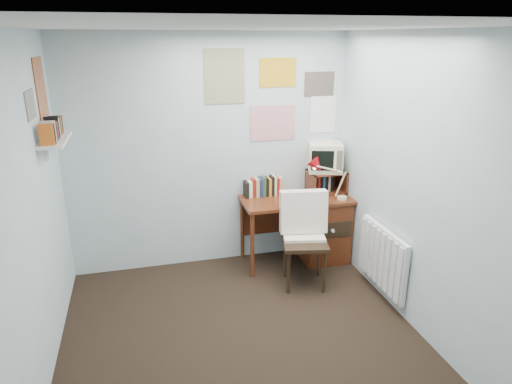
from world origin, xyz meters
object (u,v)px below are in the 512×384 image
at_px(radiator, 383,258).
at_px(wall_shelf, 55,140).
at_px(desk_lamp, 343,182).
at_px(tv_riser, 326,182).
at_px(desk_chair, 305,243).
at_px(crt_tv, 325,156).
at_px(desk, 318,225).

height_order(radiator, wall_shelf, wall_shelf).
relative_size(desk_lamp, tv_riser, 1.00).
bearing_deg(desk_chair, crt_tv, 67.28).
distance_m(crt_tv, radiator, 1.32).
relative_size(desk_chair, radiator, 1.17).
bearing_deg(desk_chair, wall_shelf, -171.29).
bearing_deg(crt_tv, radiator, -62.37).
distance_m(desk, desk_chair, 0.63).
distance_m(desk, radiator, 0.97).
xyz_separation_m(tv_riser, wall_shelf, (-2.69, -0.49, 0.74)).
bearing_deg(radiator, desk_lamp, 96.66).
bearing_deg(desk, desk_chair, -124.39).
distance_m(desk_lamp, radiator, 0.95).
distance_m(desk_chair, desk_lamp, 0.83).
bearing_deg(desk_lamp, desk_chair, -162.17).
relative_size(desk_chair, wall_shelf, 1.51).
bearing_deg(radiator, desk, 107.24).
bearing_deg(crt_tv, tv_riser, -31.16).
bearing_deg(desk_chair, desk_lamp, 45.71).
distance_m(desk, wall_shelf, 2.87).
bearing_deg(tv_riser, desk_lamp, -73.36).
xyz_separation_m(desk_lamp, wall_shelf, (-2.77, -0.22, 0.66)).
xyz_separation_m(desk, crt_tv, (0.10, 0.13, 0.78)).
xyz_separation_m(desk, radiator, (0.29, -0.93, 0.01)).
bearing_deg(wall_shelf, desk_chair, -3.65).
distance_m(desk_lamp, crt_tv, 0.38).
xyz_separation_m(desk_lamp, tv_riser, (-0.08, 0.27, -0.08)).
relative_size(crt_tv, wall_shelf, 0.59).
xyz_separation_m(desk_chair, tv_riser, (0.48, 0.63, 0.42)).
height_order(desk_lamp, tv_riser, desk_lamp).
relative_size(desk, tv_riser, 3.00).
distance_m(radiator, wall_shelf, 3.15).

